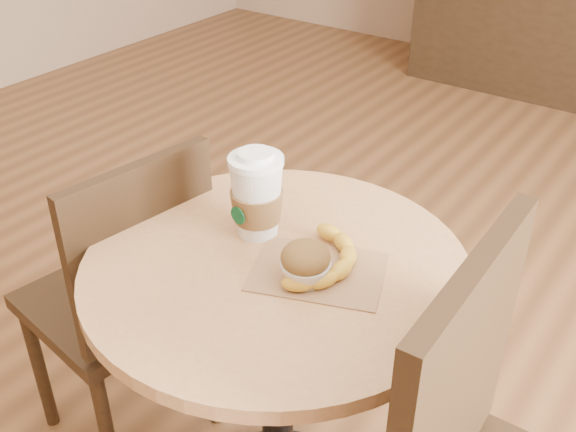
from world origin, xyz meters
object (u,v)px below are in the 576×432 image
at_px(chair_left, 127,296).
at_px(coffee_cup, 257,198).
at_px(muffin, 305,263).
at_px(cafe_table, 277,342).
at_px(banana, 324,260).

distance_m(chair_left, coffee_cup, 0.50).
distance_m(coffee_cup, muffin, 0.19).
relative_size(coffee_cup, muffin, 1.97).
height_order(chair_left, coffee_cup, coffee_cup).
bearing_deg(chair_left, muffin, 98.71).
bearing_deg(muffin, cafe_table, 164.62).
bearing_deg(coffee_cup, chair_left, -159.40).
distance_m(cafe_table, chair_left, 0.44).
bearing_deg(muffin, chair_left, -179.84).
relative_size(cafe_table, banana, 3.26).
height_order(coffee_cup, banana, coffee_cup).
bearing_deg(cafe_table, chair_left, -176.77).
bearing_deg(chair_left, banana, 104.84).
xyz_separation_m(chair_left, banana, (0.52, 0.06, 0.29)).
xyz_separation_m(cafe_table, coffee_cup, (-0.09, 0.06, 0.28)).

